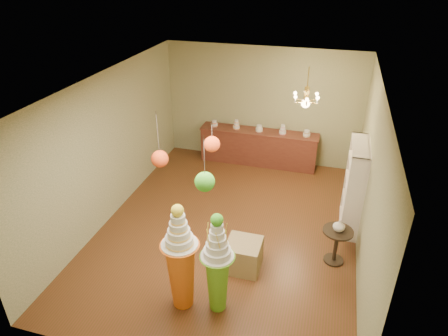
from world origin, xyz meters
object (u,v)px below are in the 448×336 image
(pedestal_green, at_px, (217,271))
(pedestal_orange, at_px, (181,266))
(sideboard, at_px, (258,147))
(round_table, at_px, (336,241))

(pedestal_green, bearing_deg, pedestal_orange, -172.62)
(sideboard, bearing_deg, round_table, -58.34)
(pedestal_orange, relative_size, round_table, 2.73)
(pedestal_orange, height_order, sideboard, pedestal_orange)
(sideboard, relative_size, round_table, 4.45)
(pedestal_orange, xyz_separation_m, sideboard, (0.18, 5.07, -0.27))
(pedestal_green, distance_m, pedestal_orange, 0.56)
(pedestal_green, height_order, sideboard, pedestal_green)
(pedestal_green, relative_size, sideboard, 0.58)
(pedestal_orange, bearing_deg, sideboard, 88.02)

